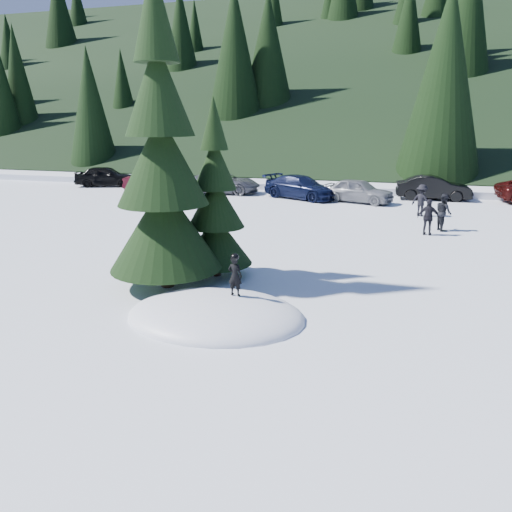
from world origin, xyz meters
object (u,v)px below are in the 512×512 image
(spruce_tall, at_px, (162,172))
(spruce_short, at_px, (216,209))
(car_2, at_px, (222,183))
(car_1, at_px, (155,182))
(car_3, at_px, (301,187))
(adult_2, at_px, (422,200))
(adult_0, at_px, (444,212))
(child_skier, at_px, (235,276))
(car_4, at_px, (358,191))
(car_5, at_px, (433,188))
(adult_1, at_px, (429,217))
(car_0, at_px, (106,176))

(spruce_tall, height_order, spruce_short, spruce_tall)
(car_2, bearing_deg, car_1, 93.69)
(car_3, bearing_deg, car_2, 106.70)
(spruce_tall, height_order, adult_2, spruce_tall)
(spruce_tall, distance_m, adult_0, 13.39)
(child_skier, relative_size, car_4, 0.25)
(car_5, bearing_deg, spruce_tall, 153.70)
(car_1, bearing_deg, car_5, -100.31)
(spruce_short, bearing_deg, car_5, 68.50)
(adult_0, height_order, car_3, adult_0)
(spruce_tall, height_order, adult_0, spruce_tall)
(adult_0, relative_size, car_2, 0.33)
(adult_1, xyz_separation_m, car_2, (-12.56, 9.03, -0.08))
(car_2, height_order, car_4, car_4)
(adult_2, bearing_deg, adult_0, 132.72)
(car_2, distance_m, car_3, 5.45)
(child_skier, relative_size, car_1, 0.25)
(adult_0, xyz_separation_m, car_2, (-13.21, 7.86, -0.13))
(spruce_short, xyz_separation_m, car_0, (-15.33, 17.58, -1.37))
(adult_0, relative_size, car_4, 0.40)
(car_3, xyz_separation_m, car_4, (3.52, -0.49, -0.01))
(adult_0, bearing_deg, child_skier, 132.92)
(spruce_short, height_order, child_skier, spruce_short)
(car_3, distance_m, car_4, 3.55)
(spruce_short, xyz_separation_m, child_skier, (1.59, -2.82, -1.12))
(adult_1, distance_m, car_5, 10.09)
(car_2, bearing_deg, spruce_tall, -168.19)
(car_4, distance_m, car_5, 4.82)
(adult_2, height_order, car_3, adult_2)
(spruce_short, height_order, adult_1, spruce_short)
(child_skier, bearing_deg, spruce_short, -53.29)
(adult_2, distance_m, car_2, 13.19)
(spruce_tall, bearing_deg, car_2, 105.63)
(spruce_tall, xyz_separation_m, car_2, (-5.10, 18.21, -2.64))
(car_0, height_order, car_2, car_0)
(child_skier, xyz_separation_m, car_3, (-2.29, 18.85, -0.28))
(car_5, bearing_deg, car_4, 115.06)
(spruce_tall, relative_size, car_0, 2.00)
(spruce_short, distance_m, adult_0, 11.50)
(spruce_tall, relative_size, adult_2, 5.44)
(child_skier, bearing_deg, spruce_tall, -21.40)
(spruce_tall, relative_size, car_2, 1.75)
(car_3, distance_m, car_5, 7.96)
(adult_1, bearing_deg, spruce_tall, 60.60)
(car_2, xyz_separation_m, car_3, (5.39, -0.78, 0.02))
(adult_0, bearing_deg, spruce_short, 119.61)
(car_4, bearing_deg, car_5, -43.64)
(spruce_short, relative_size, child_skier, 5.34)
(car_2, bearing_deg, spruce_short, -163.89)
(car_4, height_order, car_5, car_5)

